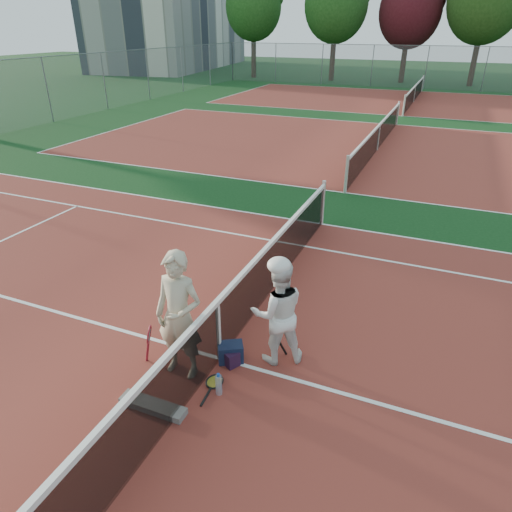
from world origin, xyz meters
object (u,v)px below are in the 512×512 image
Objects in this scene: net_main at (219,330)px; sports_bag_navy at (231,352)px; water_bottle at (219,385)px; sports_bag_purple at (230,357)px; player_a at (179,316)px; racket_spare at (215,382)px; racket_red at (150,344)px; player_b at (278,313)px; racket_black_held at (274,342)px.

net_main is 0.40m from sports_bag_navy.
sports_bag_purple is at bearing 102.67° from water_bottle.
player_a is 1.05m from racket_spare.
racket_red is at bearing -154.61° from net_main.
player_b reaches higher than racket_red.
water_bottle is at bearing -77.33° from sports_bag_purple.
sports_bag_navy is (0.00, 0.51, 0.13)m from racket_spare.
racket_red is 2.15× the size of sports_bag_purple.
player_b is at bearing 0.72° from racket_red.
player_b reaches higher than racket_spare.
racket_black_held is (1.60, 0.76, -0.02)m from racket_red.
sports_bag_navy is at bearing -5.70° from racket_spare.
player_b is at bearing -41.67° from racket_spare.
player_a is at bearing 78.98° from racket_spare.
water_bottle reaches higher than racket_spare.
water_bottle is at bearing 25.73° from racket_black_held.
racket_spare is (-0.56, -0.81, -0.26)m from racket_black_held.
net_main reaches higher than sports_bag_navy.
sports_bag_navy is 1.30× the size of sports_bag_purple.
racket_black_held is 1.86× the size of water_bottle.
player_b reaches higher than water_bottle.
net_main is 0.44m from sports_bag_purple.
racket_red is (-0.54, 0.00, -0.63)m from player_a.
sports_bag_navy is (0.16, 0.04, -0.37)m from net_main.
net_main is 18.43× the size of racket_red.
player_a is 1.36m from player_b.
sports_bag_purple is at bearing -7.20° from racket_black_held.
player_b is 4.41× the size of sports_bag_navy.
player_b reaches higher than sports_bag_navy.
racket_spare is (0.51, -0.05, -0.91)m from player_a.
player_a reaches higher than net_main.
racket_spare is 2.17× the size of sports_bag_purple.
racket_red is at bearing 169.68° from water_bottle.
racket_red reaches higher than sports_bag_navy.
player_a reaches higher than sports_bag_navy.
player_b reaches higher than racket_black_held.
racket_red is at bearing 81.62° from racket_spare.
racket_spare is at bearing -6.86° from player_a.
player_b is at bearing 33.19° from sports_bag_purple.
player_a reaches higher than sports_bag_purple.
player_a is 1.47m from racket_black_held.
player_a reaches higher than water_bottle.
player_a is at bearing -138.18° from sports_bag_navy.
racket_spare is at bearing -92.42° from sports_bag_purple.
player_b is (1.11, 0.77, -0.14)m from player_a.
sports_bag_purple is at bearing -7.90° from racket_spare.
racket_black_held reaches higher than sports_bag_navy.
racket_spare is (0.16, -0.47, -0.49)m from net_main.
racket_black_held is at bearing 67.63° from water_bottle.
sports_bag_navy reaches higher than sports_bag_purple.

